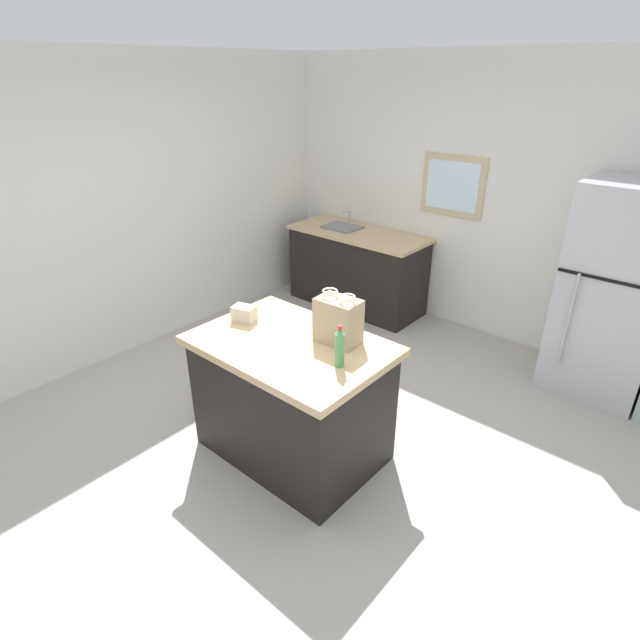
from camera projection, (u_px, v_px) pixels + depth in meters
ground at (308, 450)px, 3.75m from camera, size 6.45×6.45×0.00m
back_wall at (489, 202)px, 4.97m from camera, size 4.84×0.13×2.71m
left_wall at (107, 214)px, 4.56m from camera, size 0.10×5.38×2.71m
kitchen_island at (292, 398)px, 3.55m from camera, size 1.30×0.90×0.91m
refrigerator at (614, 293)px, 4.12m from camera, size 0.77×0.71×1.78m
sink_counter at (357, 268)px, 5.87m from camera, size 1.59×0.67×1.08m
shopping_bag at (338, 321)px, 3.29m from camera, size 0.30×0.20×0.35m
small_box at (244, 314)px, 3.61m from camera, size 0.18×0.15×0.11m
bottle at (340, 348)px, 3.03m from camera, size 0.06×0.06×0.27m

